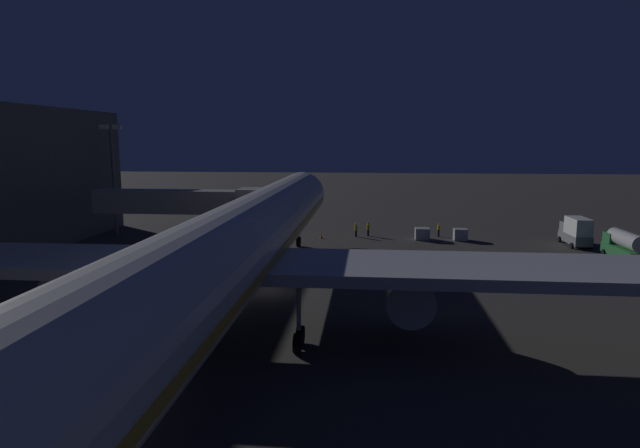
% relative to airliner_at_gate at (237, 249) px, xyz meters
% --- Properties ---
extents(ground_plane, '(320.00, 320.00, 0.00)m').
position_rel_airliner_at_gate_xyz_m(ground_plane, '(-0.00, -10.27, -5.78)').
color(ground_plane, '#383533').
extents(airliner_at_gate, '(59.83, 70.41, 19.10)m').
position_rel_airliner_at_gate_xyz_m(airliner_at_gate, '(0.00, 0.00, 0.00)').
color(airliner_at_gate, silver).
rests_on(airliner_at_gate, ground_plane).
extents(jet_bridge, '(19.43, 3.40, 7.42)m').
position_rel_airliner_at_gate_xyz_m(jet_bridge, '(10.60, -23.35, 0.10)').
color(jet_bridge, '#9E9E99').
rests_on(jet_bridge, ground_plane).
extents(apron_floodlight_mast, '(2.90, 0.50, 14.59)m').
position_rel_airliner_at_gate_xyz_m(apron_floodlight_mast, '(25.50, -34.58, 2.89)').
color(apron_floodlight_mast, '#59595E').
rests_on(apron_floodlight_mast, ground_plane).
extents(fuel_tanker, '(2.46, 6.77, 3.15)m').
position_rel_airliner_at_gate_xyz_m(fuel_tanker, '(-35.24, -24.95, -4.14)').
color(fuel_tanker, '#287038').
rests_on(fuel_tanker, ground_plane).
extents(ops_van, '(2.36, 5.82, 3.47)m').
position_rel_airliner_at_gate_xyz_m(ops_van, '(-33.13, -32.57, -4.02)').
color(ops_van, slate).
rests_on(ops_van, ground_plane).
extents(baggage_container_near_belt, '(1.64, 1.51, 1.46)m').
position_rel_airliner_at_gate_xyz_m(baggage_container_near_belt, '(-19.93, -34.77, -5.05)').
color(baggage_container_near_belt, '#B7BABF').
rests_on(baggage_container_near_belt, ground_plane).
extents(baggage_container_mid_row, '(1.78, 1.80, 1.47)m').
position_rel_airliner_at_gate_xyz_m(baggage_container_mid_row, '(-15.14, -34.83, -5.04)').
color(baggage_container_mid_row, '#B7BABF').
rests_on(baggage_container_mid_row, ground_plane).
extents(ground_crew_near_nose_gear, '(0.40, 0.40, 1.81)m').
position_rel_airliner_at_gate_xyz_m(ground_crew_near_nose_gear, '(-6.66, -35.86, -4.78)').
color(ground_crew_near_nose_gear, black).
rests_on(ground_crew_near_nose_gear, ground_plane).
extents(ground_crew_by_belt_loader, '(0.40, 0.40, 1.82)m').
position_rel_airliner_at_gate_xyz_m(ground_crew_by_belt_loader, '(-8.25, -36.60, -4.78)').
color(ground_crew_by_belt_loader, black).
rests_on(ground_crew_by_belt_loader, ground_plane).
extents(ground_crew_marshaller_fwd, '(0.40, 0.40, 1.75)m').
position_rel_airliner_at_gate_xyz_m(ground_crew_marshaller_fwd, '(-17.49, -37.03, -4.81)').
color(ground_crew_marshaller_fwd, black).
rests_on(ground_crew_marshaller_fwd, ground_plane).
extents(traffic_cone_nose_port, '(0.36, 0.36, 0.55)m').
position_rel_airliner_at_gate_xyz_m(traffic_cone_nose_port, '(-2.20, -34.35, -5.50)').
color(traffic_cone_nose_port, orange).
rests_on(traffic_cone_nose_port, ground_plane).
extents(traffic_cone_nose_starboard, '(0.36, 0.36, 0.55)m').
position_rel_airliner_at_gate_xyz_m(traffic_cone_nose_starboard, '(2.20, -34.35, -5.50)').
color(traffic_cone_nose_starboard, orange).
rests_on(traffic_cone_nose_starboard, ground_plane).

